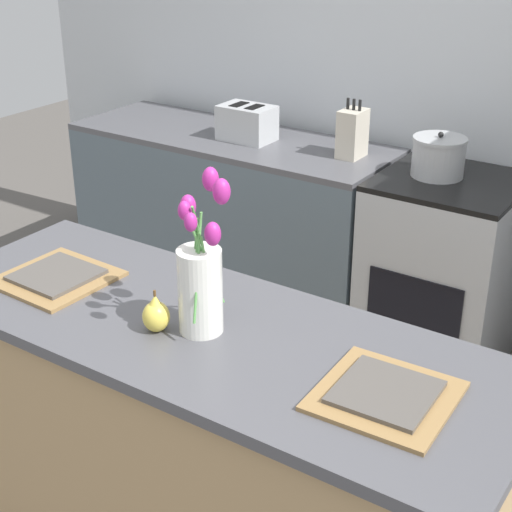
{
  "coord_description": "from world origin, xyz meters",
  "views": [
    {
      "loc": [
        1.17,
        -1.49,
        2.01
      ],
      "look_at": [
        0.0,
        0.25,
        1.02
      ],
      "focal_mm": 55.0,
      "sensor_mm": 36.0,
      "label": 1
    }
  ],
  "objects_px": {
    "stove_range": "(441,272)",
    "cooking_pot": "(439,157)",
    "plate_setting_left": "(57,277)",
    "plate_setting_right": "(385,395)",
    "flower_vase": "(202,278)",
    "knife_block": "(352,133)",
    "pear_figurine": "(156,315)",
    "toaster": "(247,123)"
  },
  "relations": [
    {
      "from": "stove_range",
      "to": "pear_figurine",
      "type": "xyz_separation_m",
      "value": [
        -0.2,
        -1.69,
        0.51
      ]
    },
    {
      "from": "plate_setting_right",
      "to": "toaster",
      "type": "xyz_separation_m",
      "value": [
        -1.51,
        1.62,
        0.06
      ]
    },
    {
      "from": "stove_range",
      "to": "cooking_pot",
      "type": "height_order",
      "value": "cooking_pot"
    },
    {
      "from": "cooking_pot",
      "to": "knife_block",
      "type": "bearing_deg",
      "value": 176.15
    },
    {
      "from": "stove_range",
      "to": "cooking_pot",
      "type": "relative_size",
      "value": 3.83
    },
    {
      "from": "toaster",
      "to": "cooking_pot",
      "type": "xyz_separation_m",
      "value": [
        0.98,
        0.02,
        0.0
      ]
    },
    {
      "from": "plate_setting_left",
      "to": "knife_block",
      "type": "relative_size",
      "value": 1.2
    },
    {
      "from": "stove_range",
      "to": "toaster",
      "type": "bearing_deg",
      "value": -179.31
    },
    {
      "from": "knife_block",
      "to": "plate_setting_left",
      "type": "bearing_deg",
      "value": -95.47
    },
    {
      "from": "flower_vase",
      "to": "plate_setting_right",
      "type": "distance_m",
      "value": 0.58
    },
    {
      "from": "stove_range",
      "to": "flower_vase",
      "type": "distance_m",
      "value": 1.73
    },
    {
      "from": "stove_range",
      "to": "toaster",
      "type": "height_order",
      "value": "toaster"
    },
    {
      "from": "pear_figurine",
      "to": "knife_block",
      "type": "bearing_deg",
      "value": 99.87
    },
    {
      "from": "stove_range",
      "to": "toaster",
      "type": "xyz_separation_m",
      "value": [
        -1.05,
        -0.01,
        0.53
      ]
    },
    {
      "from": "stove_range",
      "to": "plate_setting_left",
      "type": "distance_m",
      "value": 1.82
    },
    {
      "from": "knife_block",
      "to": "stove_range",
      "type": "bearing_deg",
      "value": -3.91
    },
    {
      "from": "flower_vase",
      "to": "knife_block",
      "type": "height_order",
      "value": "flower_vase"
    },
    {
      "from": "pear_figurine",
      "to": "cooking_pot",
      "type": "bearing_deg",
      "value": 85.64
    },
    {
      "from": "plate_setting_right",
      "to": "cooking_pot",
      "type": "height_order",
      "value": "cooking_pot"
    },
    {
      "from": "flower_vase",
      "to": "toaster",
      "type": "height_order",
      "value": "flower_vase"
    },
    {
      "from": "toaster",
      "to": "flower_vase",
      "type": "bearing_deg",
      "value": -59.17
    },
    {
      "from": "plate_setting_left",
      "to": "cooking_pot",
      "type": "xyz_separation_m",
      "value": [
        0.59,
        1.63,
        0.06
      ]
    },
    {
      "from": "flower_vase",
      "to": "pear_figurine",
      "type": "xyz_separation_m",
      "value": [
        -0.11,
        -0.07,
        -0.11
      ]
    },
    {
      "from": "stove_range",
      "to": "knife_block",
      "type": "relative_size",
      "value": 3.27
    },
    {
      "from": "flower_vase",
      "to": "toaster",
      "type": "relative_size",
      "value": 1.57
    },
    {
      "from": "cooking_pot",
      "to": "knife_block",
      "type": "distance_m",
      "value": 0.43
    },
    {
      "from": "plate_setting_left",
      "to": "pear_figurine",
      "type": "bearing_deg",
      "value": -7.61
    },
    {
      "from": "toaster",
      "to": "cooking_pot",
      "type": "bearing_deg",
      "value": 1.05
    },
    {
      "from": "stove_range",
      "to": "pear_figurine",
      "type": "distance_m",
      "value": 1.78
    },
    {
      "from": "plate_setting_right",
      "to": "cooking_pot",
      "type": "relative_size",
      "value": 1.41
    },
    {
      "from": "plate_setting_left",
      "to": "plate_setting_right",
      "type": "xyz_separation_m",
      "value": [
        1.12,
        0.0,
        0.0
      ]
    },
    {
      "from": "stove_range",
      "to": "plate_setting_right",
      "type": "relative_size",
      "value": 2.72
    },
    {
      "from": "toaster",
      "to": "plate_setting_right",
      "type": "bearing_deg",
      "value": -46.91
    },
    {
      "from": "stove_range",
      "to": "cooking_pot",
      "type": "bearing_deg",
      "value": 175.73
    },
    {
      "from": "plate_setting_right",
      "to": "knife_block",
      "type": "height_order",
      "value": "knife_block"
    },
    {
      "from": "plate_setting_left",
      "to": "flower_vase",
      "type": "bearing_deg",
      "value": 1.32
    },
    {
      "from": "stove_range",
      "to": "plate_setting_left",
      "type": "height_order",
      "value": "plate_setting_left"
    },
    {
      "from": "flower_vase",
      "to": "plate_setting_left",
      "type": "relative_size",
      "value": 1.35
    },
    {
      "from": "plate_setting_left",
      "to": "cooking_pot",
      "type": "bearing_deg",
      "value": 70.2
    },
    {
      "from": "cooking_pot",
      "to": "plate_setting_left",
      "type": "bearing_deg",
      "value": -109.8
    },
    {
      "from": "cooking_pot",
      "to": "knife_block",
      "type": "relative_size",
      "value": 0.85
    },
    {
      "from": "plate_setting_left",
      "to": "plate_setting_right",
      "type": "height_order",
      "value": "same"
    }
  ]
}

